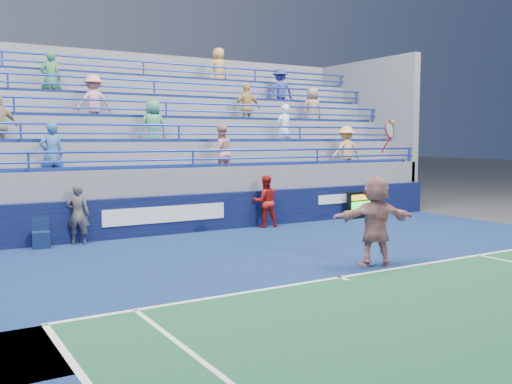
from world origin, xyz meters
TOP-DOWN VIEW (x-y plane):
  - ground at (0.00, 0.00)m, footprint 120.00×120.00m
  - sponsor_wall at (0.00, 6.50)m, footprint 18.00×0.32m
  - bleacher_stand at (-0.00, 10.27)m, footprint 18.00×5.60m
  - serve_speed_board at (6.00, 6.16)m, footprint 1.33×0.25m
  - judge_chair at (-4.36, 6.18)m, footprint 0.48×0.48m
  - tennis_player at (1.34, 0.48)m, footprint 1.87×1.17m
  - line_judge at (-3.44, 6.22)m, footprint 0.67×0.58m
  - ball_girl at (2.15, 6.18)m, footprint 0.91×0.79m

SIDE VIEW (x-z plane):
  - ground at x=0.00m, z-range 0.00..0.00m
  - judge_chair at x=-4.36m, z-range -0.13..0.61m
  - serve_speed_board at x=6.00m, z-range 0.00..0.92m
  - sponsor_wall at x=0.00m, z-range 0.00..1.10m
  - line_judge at x=-3.44m, z-range 0.00..1.56m
  - ball_girl at x=2.15m, z-range 0.00..1.59m
  - tennis_player at x=1.34m, z-range -0.58..2.51m
  - bleacher_stand at x=0.00m, z-range -1.52..4.61m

